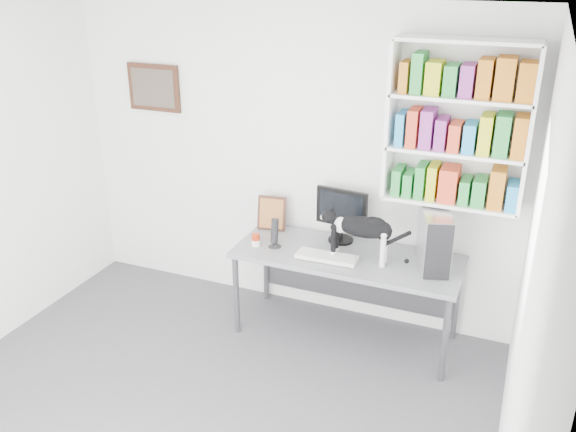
{
  "coord_description": "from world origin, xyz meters",
  "views": [
    {
      "loc": [
        1.9,
        -2.65,
        2.97
      ],
      "look_at": [
        0.19,
        1.53,
        1.06
      ],
      "focal_mm": 38.0,
      "sensor_mm": 36.0,
      "label": 1
    }
  ],
  "objects": [
    {
      "name": "keyboard",
      "position": [
        0.54,
        1.48,
        0.78
      ],
      "size": [
        0.49,
        0.2,
        0.04
      ],
      "primitive_type": "cube",
      "rotation": [
        0.0,
        0.0,
        0.03
      ],
      "color": "silver",
      "rests_on": "desk"
    },
    {
      "name": "cat",
      "position": [
        0.8,
        1.54,
        0.96
      ],
      "size": [
        0.65,
        0.19,
        0.4
      ],
      "primitive_type": null,
      "rotation": [
        0.0,
        0.0,
        0.03
      ],
      "color": "black",
      "rests_on": "desk"
    },
    {
      "name": "monitor",
      "position": [
        0.54,
        1.84,
        1.0
      ],
      "size": [
        0.47,
        0.26,
        0.48
      ],
      "primitive_type": "cube",
      "rotation": [
        0.0,
        0.0,
        -0.11
      ],
      "color": "black",
      "rests_on": "desk"
    },
    {
      "name": "speaker",
      "position": [
        0.07,
        1.53,
        0.89
      ],
      "size": [
        0.11,
        0.11,
        0.26
      ],
      "primitive_type": "cylinder",
      "rotation": [
        0.0,
        0.0,
        0.02
      ],
      "color": "black",
      "rests_on": "desk"
    },
    {
      "name": "desk",
      "position": [
        0.67,
        1.61,
        0.38
      ],
      "size": [
        1.83,
        0.71,
        0.76
      ],
      "primitive_type": "cube",
      "rotation": [
        0.0,
        0.0,
        -0.0
      ],
      "color": "gray",
      "rests_on": "room"
    },
    {
      "name": "pc_tower",
      "position": [
        1.34,
        1.67,
        0.99
      ],
      "size": [
        0.33,
        0.5,
        0.46
      ],
      "primitive_type": "cube",
      "rotation": [
        0.0,
        0.0,
        0.31
      ],
      "color": "#B0B1B5",
      "rests_on": "desk"
    },
    {
      "name": "bookshelf",
      "position": [
        1.4,
        1.85,
        1.85
      ],
      "size": [
        1.03,
        0.28,
        1.24
      ],
      "primitive_type": "cube",
      "color": "white",
      "rests_on": "room"
    },
    {
      "name": "soup_can",
      "position": [
        -0.08,
        1.48,
        0.82
      ],
      "size": [
        0.08,
        0.08,
        0.1
      ],
      "primitive_type": "cylinder",
      "rotation": [
        0.0,
        0.0,
        0.25
      ],
      "color": "#A4270E",
      "rests_on": "desk"
    },
    {
      "name": "leaning_print",
      "position": [
        -0.1,
        1.85,
        0.92
      ],
      "size": [
        0.26,
        0.14,
        0.31
      ],
      "primitive_type": "cube",
      "rotation": [
        0.0,
        0.0,
        0.15
      ],
      "color": "#432115",
      "rests_on": "desk"
    },
    {
      "name": "wall_art",
      "position": [
        -1.3,
        1.97,
        1.9
      ],
      "size": [
        0.52,
        0.04,
        0.42
      ],
      "primitive_type": "cube",
      "color": "#432115",
      "rests_on": "room"
    },
    {
      "name": "room",
      "position": [
        0.0,
        0.0,
        1.35
      ],
      "size": [
        4.01,
        4.01,
        2.7
      ],
      "color": "#4E4E52",
      "rests_on": "ground"
    }
  ]
}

